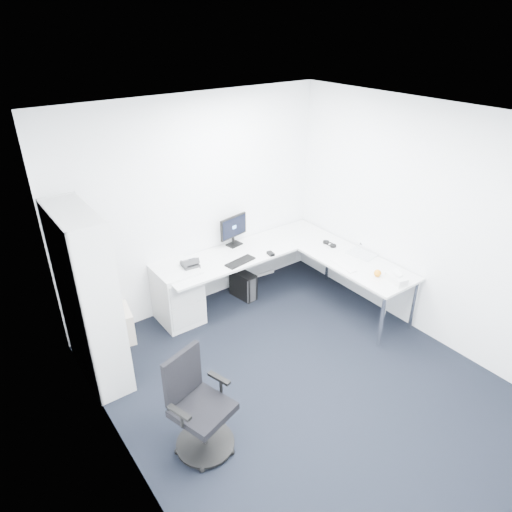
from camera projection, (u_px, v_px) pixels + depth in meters
ground at (303, 386)px, 4.79m from camera, size 4.20×4.20×0.00m
ceiling at (321, 125)px, 3.53m from camera, size 4.20×4.20×0.00m
wall_back at (196, 206)px, 5.65m from camera, size 3.60×0.02×2.70m
wall_left at (121, 351)px, 3.22m from camera, size 0.02×4.20×2.70m
wall_right at (430, 227)px, 5.10m from camera, size 0.02×4.20×2.70m
l_desk at (265, 284)px, 5.91m from camera, size 2.46×1.38×0.72m
drawer_pedestal at (176, 294)px, 5.68m from camera, size 0.49×0.61×0.75m
bookshelf at (88, 299)px, 4.53m from camera, size 0.37×0.95×1.90m
task_chair at (203, 407)px, 3.89m from camera, size 0.68×0.68×0.97m
black_pc_tower at (243, 285)px, 6.22m from camera, size 0.23×0.41×0.38m
beige_pc_tower at (123, 324)px, 5.42m from camera, size 0.26×0.44×0.40m
power_strip at (262, 273)px, 6.83m from camera, size 0.38×0.11×0.04m
monitor at (234, 231)px, 6.01m from camera, size 0.46×0.22×0.43m
black_keyboard at (240, 262)px, 5.68m from camera, size 0.42×0.21×0.02m
mouse at (271, 254)px, 5.85m from camera, size 0.08×0.12×0.03m
desk_phone at (190, 263)px, 5.53m from camera, size 0.21×0.21×0.14m
laptop at (363, 246)px, 5.80m from camera, size 0.40×0.39×0.25m
white_keyboard at (343, 265)px, 5.60m from camera, size 0.15×0.40×0.01m
headphones at (330, 243)px, 6.10m from camera, size 0.13×0.20×0.05m
orange_fruit at (378, 273)px, 5.36m from camera, size 0.09×0.09×0.09m
tissue_box at (396, 279)px, 5.24m from camera, size 0.18×0.28×0.09m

